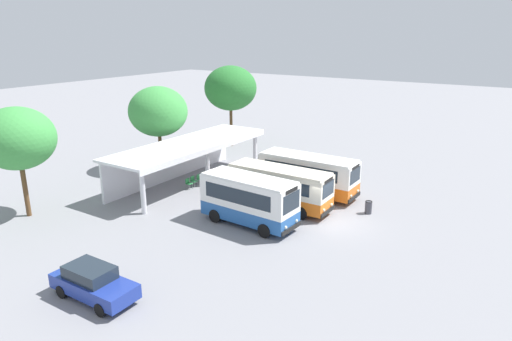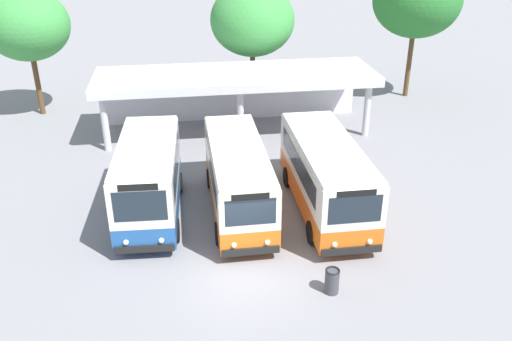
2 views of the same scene
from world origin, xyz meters
name	(u,v)px [view 1 (image 1 of 2)]	position (x,y,z in m)	size (l,w,h in m)	color
ground_plane	(333,222)	(0.00, 0.00, 0.00)	(180.00, 180.00, 0.00)	gray
city_bus_nearest_orange	(249,199)	(-3.27, 4.50, 1.78)	(2.64, 6.62, 3.23)	black
city_bus_second_in_row	(279,186)	(0.32, 4.31, 1.65)	(2.30, 7.59, 2.96)	black
city_bus_middle_cream	(308,173)	(3.91, 3.89, 1.71)	(2.49, 7.72, 3.07)	black
parked_car_flank	(93,282)	(-14.44, 5.86, 0.83)	(1.87, 4.45, 1.62)	black
terminal_canopy	(184,151)	(1.32, 14.03, 2.58)	(15.39, 4.69, 3.40)	silver
waiting_chair_end_by_column	(189,183)	(-0.11, 12.45, 0.52)	(0.45, 0.45, 0.86)	slate
waiting_chair_second_from_end	(193,180)	(0.57, 12.51, 0.52)	(0.45, 0.45, 0.86)	slate
waiting_chair_middle_seat	(200,178)	(1.24, 12.42, 0.52)	(0.45, 0.45, 0.86)	slate
waiting_chair_fourth_seat	(204,176)	(1.91, 12.51, 0.52)	(0.45, 0.45, 0.86)	slate
roadside_tree_behind_canopy	(158,112)	(2.97, 18.42, 5.26)	(5.24, 5.24, 7.49)	brown
roadside_tree_east_of_canopy	(231,88)	(13.42, 18.01, 6.29)	(5.56, 5.56, 8.67)	brown
roadside_tree_west_of_canopy	(17,139)	(-10.29, 17.98, 5.42)	(4.86, 4.86, 7.50)	brown
litter_bin_apron	(368,207)	(2.75, -1.42, 0.46)	(0.49, 0.49, 0.90)	#3F3F47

